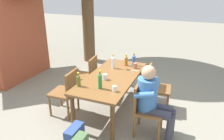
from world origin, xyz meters
The scene contains 16 objects.
ground_plane centered at (0.00, 0.00, 0.00)m, with size 24.00×24.00×0.00m, color gray.
dining_table centered at (0.00, 0.00, 0.64)m, with size 1.82×0.85×0.73m.
chair_near_left centered at (-0.42, -0.73, 0.49)m, with size 0.47×0.47×0.87m.
chair_far_left centered at (-0.41, 0.73, 0.49)m, with size 0.46×0.46×0.87m.
chair_far_right centered at (0.42, 0.73, 0.49)m, with size 0.49×0.49×0.87m.
chair_near_right centered at (0.40, -0.73, 0.49)m, with size 0.48×0.48×0.87m.
person_in_white_shirt centered at (-0.41, -0.83, 0.66)m, with size 0.47×0.62×1.18m.
bottle_olive centered at (-0.59, 0.35, 0.83)m, with size 0.06×0.06×0.24m.
bottle_green centered at (-0.54, -0.01, 0.86)m, with size 0.06×0.06×0.32m.
bottle_clear centered at (0.38, 0.13, 0.85)m, with size 0.06×0.06×0.30m.
bottle_blue centered at (0.69, -0.20, 0.84)m, with size 0.06×0.06×0.27m.
bottle_amber centered at (0.62, -0.06, 0.83)m, with size 0.06×0.06×0.24m.
cup_white centered at (-0.55, -0.26, 0.77)m, with size 0.07×0.07×0.09m, color white.
cup_terracotta centered at (0.55, -0.28, 0.78)m, with size 0.08×0.08×0.11m, color #BC6B47.
cup_glass centered at (-0.19, 0.06, 0.78)m, with size 0.08×0.08×0.10m, color silver.
table_knife centered at (0.40, -0.25, 0.73)m, with size 0.05×0.24×0.01m.
Camera 1 is at (-3.34, -1.35, 2.28)m, focal length 34.33 mm.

